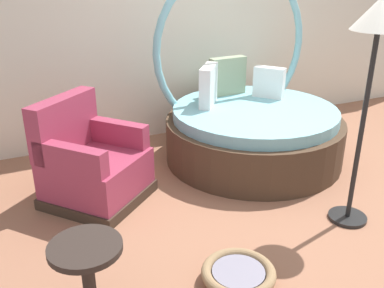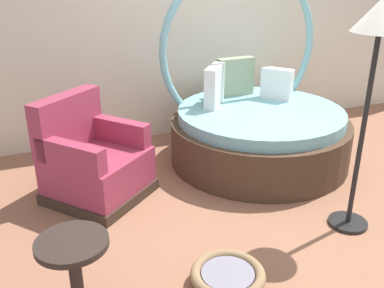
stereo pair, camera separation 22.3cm
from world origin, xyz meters
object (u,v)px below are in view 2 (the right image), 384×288
round_daybed (256,124)px  pet_basket (228,277)px  side_table (73,254)px  red_armchair (93,163)px  floor_lamp (378,39)px

round_daybed → pet_basket: bearing=-123.5°
pet_basket → side_table: size_ratio=0.98×
round_daybed → side_table: (-2.14, -1.63, 0.03)m
red_armchair → floor_lamp: bearing=-33.7°
side_table → pet_basket: bearing=-8.6°
floor_lamp → red_armchair: bearing=146.3°
red_armchair → pet_basket: (0.62, -1.57, -0.26)m
side_table → round_daybed: bearing=37.3°
round_daybed → side_table: size_ratio=3.99×
red_armchair → floor_lamp: size_ratio=0.62×
red_armchair → floor_lamp: floor_lamp is taller
red_armchair → round_daybed: bearing=6.5°
round_daybed → side_table: bearing=-142.7°
side_table → floor_lamp: size_ratio=0.29×
red_armchair → floor_lamp: 2.56m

